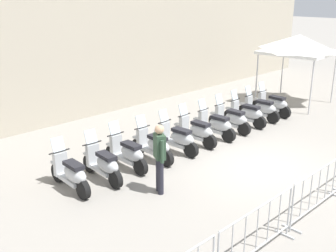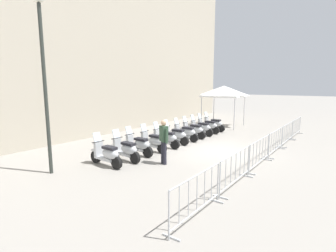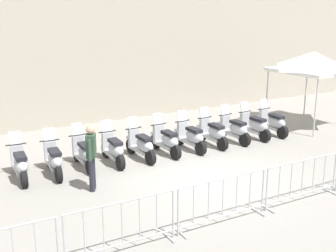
{
  "view_description": "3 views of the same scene",
  "coord_description": "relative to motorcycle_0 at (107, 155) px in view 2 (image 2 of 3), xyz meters",
  "views": [
    {
      "loc": [
        -9.65,
        -4.9,
        4.75
      ],
      "look_at": [
        -0.79,
        2.77,
        0.81
      ],
      "focal_mm": 44.27,
      "sensor_mm": 36.0,
      "label": 1
    },
    {
      "loc": [
        -11.31,
        -4.09,
        3.13
      ],
      "look_at": [
        -0.8,
        2.28,
        1.1
      ],
      "focal_mm": 28.17,
      "sensor_mm": 36.0,
      "label": 2
    },
    {
      "loc": [
        -7.16,
        -8.6,
        4.59
      ],
      "look_at": [
        0.1,
        2.21,
        1.01
      ],
      "focal_mm": 46.81,
      "sensor_mm": 36.0,
      "label": 3
    }
  ],
  "objects": [
    {
      "name": "motorcycle_5",
      "position": [
        4.48,
        -0.41,
        0.0
      ],
      "size": [
        0.56,
        1.72,
        1.24
      ],
      "color": "black",
      "rests_on": "ground"
    },
    {
      "name": "motorcycle_0",
      "position": [
        0.0,
        0.0,
        0.0
      ],
      "size": [
        0.6,
        1.72,
        1.24
      ],
      "color": "black",
      "rests_on": "ground"
    },
    {
      "name": "motorcycle_1",
      "position": [
        0.89,
        -0.16,
        0.0
      ],
      "size": [
        0.63,
        1.72,
        1.24
      ],
      "color": "black",
      "rests_on": "ground"
    },
    {
      "name": "motorcycle_7",
      "position": [
        6.27,
        -0.56,
        0.0
      ],
      "size": [
        0.56,
        1.73,
        1.24
      ],
      "color": "black",
      "rests_on": "ground"
    },
    {
      "name": "barrier_segment_5",
      "position": [
        9.97,
        -5.51,
        0.07
      ],
      "size": [
        2.26,
        0.61,
        1.07
      ],
      "color": "#B2B5B7",
      "rests_on": "ground"
    },
    {
      "name": "motorcycle_10",
      "position": [
        8.96,
        -0.73,
        0.0
      ],
      "size": [
        0.57,
        1.73,
        1.24
      ],
      "color": "black",
      "rests_on": "ground"
    },
    {
      "name": "motorcycle_6",
      "position": [
        5.38,
        -0.51,
        0.0
      ],
      "size": [
        0.56,
        1.72,
        1.24
      ],
      "color": "black",
      "rests_on": "ground"
    },
    {
      "name": "barrier_segment_2",
      "position": [
        2.93,
        -4.94,
        0.07
      ],
      "size": [
        2.26,
        0.61,
        1.07
      ],
      "color": "#B2B5B7",
      "rests_on": "ground"
    },
    {
      "name": "street_lamp",
      "position": [
        -1.59,
        1.13,
        3.07
      ],
      "size": [
        0.36,
        0.36,
        5.85
      ],
      "color": "#2D332D",
      "rests_on": "ground"
    },
    {
      "name": "barrier_segment_3",
      "position": [
        5.27,
        -5.13,
        0.07
      ],
      "size": [
        2.26,
        0.61,
        1.07
      ],
      "color": "#B2B5B7",
      "rests_on": "ground"
    },
    {
      "name": "motorcycle_8",
      "position": [
        7.17,
        -0.63,
        0.0
      ],
      "size": [
        0.56,
        1.72,
        1.24
      ],
      "color": "black",
      "rests_on": "ground"
    },
    {
      "name": "barrier_segment_4",
      "position": [
        7.62,
        -5.32,
        0.07
      ],
      "size": [
        2.26,
        0.61,
        1.07
      ],
      "color": "#B2B5B7",
      "rests_on": "ground"
    },
    {
      "name": "barrier_segment_1",
      "position": [
        0.58,
        -4.74,
        0.07
      ],
      "size": [
        2.26,
        0.61,
        1.07
      ],
      "color": "#B2B5B7",
      "rests_on": "ground"
    },
    {
      "name": "officer_near_row_end",
      "position": [
        1.35,
        -1.68,
        0.53
      ],
      "size": [
        0.38,
        0.48,
        1.73
      ],
      "color": "#23232D",
      "rests_on": "ground"
    },
    {
      "name": "motorcycle_4",
      "position": [
        3.58,
        -0.38,
        0.0
      ],
      "size": [
        0.56,
        1.72,
        1.24
      ],
      "color": "black",
      "rests_on": "ground"
    },
    {
      "name": "barrier_segment_0",
      "position": [
        -1.77,
        -4.55,
        0.07
      ],
      "size": [
        2.26,
        0.61,
        1.07
      ],
      "color": "#B2B5B7",
      "rests_on": "ground"
    },
    {
      "name": "motorcycle_2",
      "position": [
        1.8,
        -0.1,
        0.0
      ],
      "size": [
        0.57,
        1.73,
        1.24
      ],
      "color": "black",
      "rests_on": "ground"
    },
    {
      "name": "motorcycle_3",
      "position": [
        2.69,
        -0.25,
        0.0
      ],
      "size": [
        0.59,
        1.72,
        1.24
      ],
      "color": "black",
      "rests_on": "ground"
    },
    {
      "name": "building_facade",
      "position": [
        4.98,
        5.62,
        6.89
      ],
      "size": [
        28.1,
        4.68,
        14.68
      ],
      "primitive_type": "cube",
      "rotation": [
        0.0,
        0.0,
        -0.08
      ],
      "color": "#B2A893",
      "rests_on": "ground"
    },
    {
      "name": "canopy_tent",
      "position": [
        11.19,
        -0.57,
        2.06
      ],
      "size": [
        2.63,
        2.63,
        2.91
      ],
      "color": "silver",
      "rests_on": "ground"
    },
    {
      "name": "ground_plane",
      "position": [
        4.28,
        -2.87,
        -0.45
      ],
      "size": [
        120.0,
        120.0,
        0.0
      ],
      "primitive_type": "plane",
      "color": "gray"
    },
    {
      "name": "motorcycle_9",
      "position": [
        8.07,
        -0.68,
        0.0
      ],
      "size": [
        0.56,
        1.72,
        1.24
      ],
      "color": "black",
      "rests_on": "ground"
    }
  ]
}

